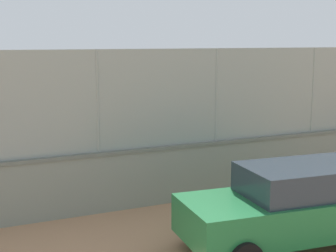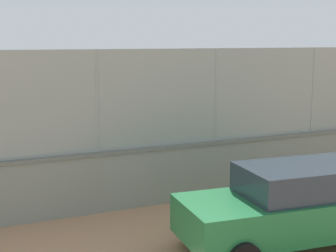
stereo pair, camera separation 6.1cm
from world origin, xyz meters
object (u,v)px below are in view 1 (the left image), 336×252
(parked_car_green, at_px, (299,204))
(sports_ball, at_px, (23,137))
(player_at_service_line, at_px, (44,122))
(spare_ball_by_wall, at_px, (332,164))
(player_crossing_court, at_px, (258,127))
(courtside_bench, at_px, (124,175))

(parked_car_green, bearing_deg, sports_ball, -65.44)
(player_at_service_line, height_order, spare_ball_by_wall, player_at_service_line)
(player_crossing_court, height_order, spare_ball_by_wall, player_crossing_court)
(player_at_service_line, xyz_separation_m, sports_ball, (1.06, 2.13, -0.11))
(player_crossing_court, bearing_deg, spare_ball_by_wall, 116.74)
(player_crossing_court, height_order, sports_ball, player_crossing_court)
(player_at_service_line, distance_m, spare_ball_by_wall, 10.25)
(player_crossing_court, bearing_deg, player_at_service_line, -31.66)
(player_at_service_line, bearing_deg, parked_car_green, 105.26)
(courtside_bench, xyz_separation_m, parked_car_green, (-2.04, 4.70, 0.38))
(spare_ball_by_wall, distance_m, courtside_bench, 6.90)
(player_at_service_line, distance_m, courtside_bench, 6.45)
(player_crossing_court, relative_size, courtside_bench, 1.05)
(spare_ball_by_wall, relative_size, parked_car_green, 0.04)
(sports_ball, distance_m, courtside_bench, 4.71)
(sports_ball, distance_m, parked_car_green, 9.81)
(spare_ball_by_wall, height_order, courtside_bench, courtside_bench)
(player_crossing_court, xyz_separation_m, parked_car_green, (3.65, 6.94, -0.17))
(sports_ball, height_order, courtside_bench, sports_ball)
(sports_ball, height_order, parked_car_green, parked_car_green)
(player_crossing_court, bearing_deg, sports_ball, -14.38)
(parked_car_green, bearing_deg, player_crossing_court, -117.72)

